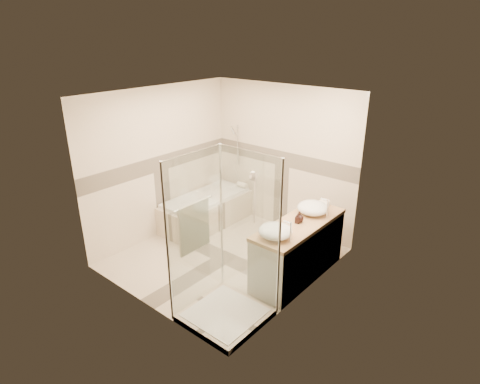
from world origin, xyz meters
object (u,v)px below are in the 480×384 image
Objects in this scene: shower_enclosure at (222,277)px; vessel_sink_near at (313,208)px; bathtub at (206,209)px; amenity_bottle_a at (298,218)px; vessel_sink_far at (275,231)px; amenity_bottle_b at (299,217)px; vanity at (298,250)px.

vessel_sink_near is (0.27, 1.64, 0.43)m from shower_enclosure.
vessel_sink_near reaches higher than bathtub.
vessel_sink_far is at bearing -90.00° from amenity_bottle_a.
vessel_sink_near reaches higher than amenity_bottle_b.
vessel_sink_near is at bearing 93.13° from vanity.
vessel_sink_far reaches higher than amenity_bottle_a.
amenity_bottle_a is 0.91× the size of amenity_bottle_b.
vanity is at bearing 58.12° from amenity_bottle_a.
shower_enclosure is at bearing -102.42° from amenity_bottle_a.
amenity_bottle_a is (0.00, 0.52, -0.02)m from vessel_sink_far.
bathtub is 11.01× the size of amenity_bottle_b.
amenity_bottle_a is (2.13, -0.38, 0.61)m from bathtub.
vessel_sink_near is (2.13, 0.02, 0.63)m from bathtub.
amenity_bottle_a is at bearing 77.58° from shower_enclosure.
vessel_sink_near reaches higher than vessel_sink_far.
vessel_sink_near reaches higher than amenity_bottle_a.
vessel_sink_near is (-0.02, 0.37, 0.51)m from vanity.
amenity_bottle_b is at bearing 154.05° from vanity.
vessel_sink_far reaches higher than amenity_bottle_b.
vessel_sink_far is 3.10× the size of amenity_bottle_a.
vanity is 10.49× the size of amenity_bottle_b.
bathtub is at bearing -179.59° from vessel_sink_near.
shower_enclosure is 1.71m from vessel_sink_near.
vessel_sink_far is at bearing 69.08° from shower_enclosure.
bathtub is 2.40m from vessel_sink_far.
amenity_bottle_a is (0.27, 1.24, 0.41)m from shower_enclosure.
amenity_bottle_a is 0.04m from amenity_bottle_b.
shower_enclosure is (1.86, -1.62, 0.20)m from bathtub.
amenity_bottle_a reaches higher than bathtub.
shower_enclosure is 0.88m from vessel_sink_far.
vanity is 1.31m from shower_enclosure.
amenity_bottle_b is (-0.02, 0.01, 0.50)m from vanity.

